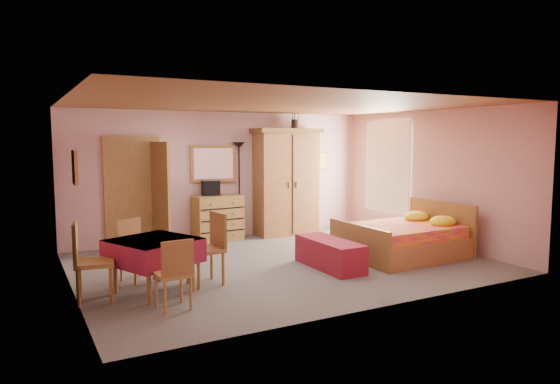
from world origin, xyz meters
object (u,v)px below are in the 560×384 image
dining_table (154,266)px  chair_east (205,249)px  wardrobe (286,182)px  chair_north (137,250)px  chest_of_drawers (218,218)px  floor_lamp (239,190)px  bench (330,254)px  stereo (211,188)px  bed (402,231)px  wall_mirror (213,164)px  chair_south (173,273)px  sunflower_vase (295,116)px  chair_west (94,262)px

dining_table → chair_east: chair_east is taller
wardrobe → chair_north: size_ratio=2.56×
chest_of_drawers → floor_lamp: 0.76m
chair_east → bench: bearing=-97.4°
chest_of_drawers → stereo: bearing=152.4°
chest_of_drawers → bed: (2.31, -2.84, -0.00)m
bed → wall_mirror: bearing=126.3°
dining_table → wall_mirror: bearing=56.6°
wall_mirror → chair_south: wall_mirror is taller
sunflower_vase → chair_east: 4.62m
chest_of_drawers → wall_mirror: bearing=86.7°
chest_of_drawers → sunflower_vase: size_ratio=1.78×
chest_of_drawers → wardrobe: (1.54, -0.05, 0.67)m
floor_lamp → wardrobe: 1.03m
wall_mirror → chair_east: (-1.28, -3.01, -1.04)m
bench → chair_east: bearing=177.8°
wall_mirror → bench: bearing=-73.0°
chest_of_drawers → chair_south: bearing=-122.0°
sunflower_vase → chair_south: 5.60m
wall_mirror → sunflower_vase: size_ratio=1.74×
chest_of_drawers → bed: bearing=-54.2°
bed → chair_north: (-4.39, 0.68, -0.02)m
chair_west → bench: bearing=98.9°
stereo → chair_east: stereo is taller
stereo → chair_north: bearing=-131.6°
dining_table → bed: bearing=0.1°
wardrobe → chair_west: size_ratio=2.22×
chair_north → floor_lamp: bearing=-163.6°
stereo → chest_of_drawers: bearing=-24.3°
wall_mirror → floor_lamp: (0.53, -0.09, -0.56)m
wall_mirror → bed: (2.31, -3.05, -1.09)m
bed → dining_table: (-4.32, -0.01, -0.10)m
stereo → chair_east: bearing=-112.1°
wardrobe → dining_table: (-3.55, -2.80, -0.77)m
chest_of_drawers → chair_south: chest_of_drawers is taller
wardrobe → chair_west: bearing=-145.2°
dining_table → chair_west: (-0.75, -0.02, 0.15)m
bench → chair_north: (-2.86, 0.72, 0.22)m
chair_north → chair_east: size_ratio=0.88×
wall_mirror → chair_north: bearing=-128.5°
floor_lamp → bed: floor_lamp is taller
chair_east → chest_of_drawers: bearing=-29.8°
stereo → dining_table: bearing=-123.1°
stereo → chair_east: 3.13m
sunflower_vase → dining_table: sunflower_vase is taller
chair_east → dining_table: bearing=88.3°
wall_mirror → sunflower_vase: (1.79, -0.22, 0.99)m
wall_mirror → stereo: bearing=-124.8°
floor_lamp → chair_east: size_ratio=1.97×
stereo → wardrobe: 1.66m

